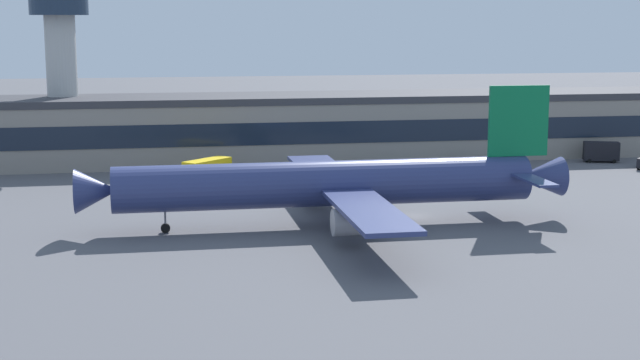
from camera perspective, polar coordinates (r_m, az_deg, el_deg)
ground_plane at (r=118.01m, az=5.86°, el=-2.23°), size 600.00×600.00×0.00m
terminal_building at (r=165.39m, az=1.13°, el=3.33°), size 160.52×16.39×11.64m
airliner at (r=110.83m, az=0.83°, el=-0.22°), size 59.32×50.75×16.70m
control_tower at (r=165.27m, az=-15.70°, el=7.76°), size 9.87×9.87×31.42m
fuel_truck at (r=143.80m, az=-7.01°, el=0.68°), size 7.98×7.86×3.35m
pushback_tractor at (r=156.51m, az=9.91°, el=1.04°), size 4.85×5.43×1.75m
stair_truck at (r=169.10m, az=16.92°, el=1.73°), size 6.45×4.13×3.55m
follow_me_car at (r=148.86m, az=5.71°, el=0.71°), size 4.70×4.07×1.85m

